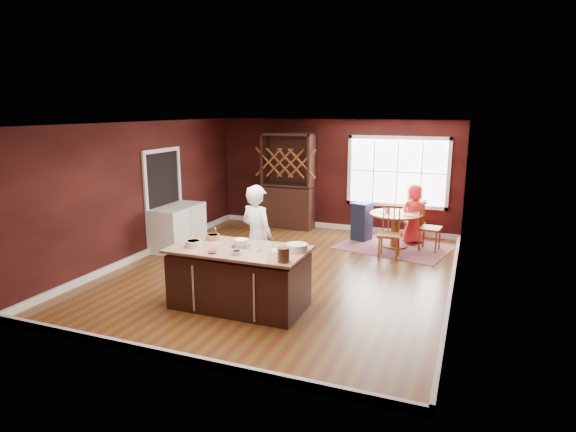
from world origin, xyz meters
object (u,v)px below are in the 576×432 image
(toddler, at_px, (365,205))
(hutch, at_px, (288,181))
(washer, at_px, (170,231))
(baker, at_px, (257,237))
(chair_south, at_px, (390,233))
(chair_north, at_px, (414,220))
(dryer, at_px, (187,224))
(dining_table, at_px, (396,223))
(seated_woman, at_px, (414,214))
(high_chair, at_px, (362,221))
(kitchen_island, at_px, (239,279))
(chair_east, at_px, (430,226))
(layer_cake, at_px, (241,243))

(toddler, bearing_deg, hutch, 166.62)
(toddler, distance_m, washer, 4.34)
(baker, bearing_deg, chair_south, -107.11)
(chair_south, distance_m, toddler, 1.46)
(chair_north, xyz_separation_m, toddler, (-1.06, -0.37, 0.35))
(washer, bearing_deg, dryer, 90.00)
(baker, relative_size, chair_north, 1.90)
(dining_table, bearing_deg, seated_woman, 56.41)
(high_chair, xyz_separation_m, dryer, (-3.52, -1.75, 0.01))
(seated_woman, height_order, toddler, seated_woman)
(dining_table, relative_size, baker, 0.64)
(chair_south, xyz_separation_m, toddler, (-0.76, 1.21, 0.28))
(dining_table, relative_size, high_chair, 1.24)
(baker, xyz_separation_m, chair_north, (2.06, 4.02, -0.42))
(washer, bearing_deg, kitchen_island, -37.18)
(seated_woman, distance_m, high_chair, 1.16)
(chair_south, height_order, hutch, hutch)
(chair_north, height_order, seated_woman, seated_woman)
(kitchen_island, bearing_deg, chair_south, 62.33)
(dining_table, height_order, chair_east, chair_east)
(hutch, bearing_deg, kitchen_island, -77.11)
(hutch, height_order, washer, hutch)
(baker, height_order, layer_cake, baker)
(dryer, bearing_deg, washer, -90.00)
(chair_south, bearing_deg, washer, -166.22)
(chair_east, bearing_deg, kitchen_island, 158.07)
(seated_woman, xyz_separation_m, hutch, (-3.13, 0.36, 0.52))
(dining_table, distance_m, dryer, 4.56)
(high_chair, bearing_deg, chair_east, 7.93)
(dining_table, xyz_separation_m, layer_cake, (-1.68, -4.03, 0.45))
(dining_table, relative_size, hutch, 0.47)
(dining_table, height_order, layer_cake, layer_cake)
(high_chair, relative_size, toddler, 3.48)
(chair_east, height_order, toddler, chair_east)
(seated_woman, height_order, dryer, seated_woman)
(hutch, bearing_deg, baker, -75.60)
(baker, distance_m, dryer, 3.18)
(chair_east, distance_m, high_chair, 1.56)
(kitchen_island, xyz_separation_m, chair_east, (2.41, 4.10, 0.09))
(dining_table, height_order, washer, washer)
(chair_south, relative_size, hutch, 0.45)
(kitchen_island, distance_m, chair_north, 5.22)
(kitchen_island, distance_m, hutch, 5.12)
(baker, distance_m, hutch, 4.28)
(seated_woman, bearing_deg, high_chair, -30.30)
(chair_south, xyz_separation_m, chair_north, (0.29, 1.58, -0.07))
(seated_woman, bearing_deg, hutch, -46.31)
(dining_table, relative_size, toddler, 4.32)
(layer_cake, xyz_separation_m, chair_north, (1.98, 4.75, -0.52))
(chair_north, distance_m, hutch, 3.21)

